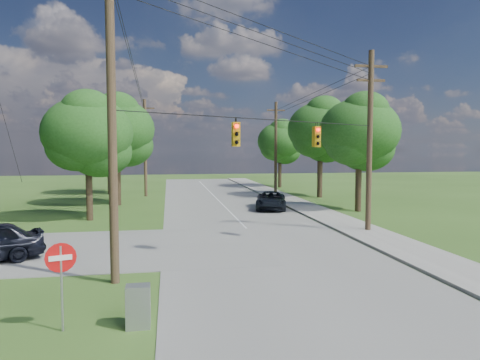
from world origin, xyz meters
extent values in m
plane|color=#32561C|center=(0.00, 0.00, 0.00)|extent=(140.00, 140.00, 0.00)
cube|color=gray|center=(2.00, 5.00, 0.01)|extent=(10.00, 100.00, 0.03)
cube|color=#AAA89F|center=(8.70, 5.00, 0.06)|extent=(2.60, 100.00, 0.12)
cylinder|color=#4F3D28|center=(-4.60, 0.40, 6.00)|extent=(0.32, 0.32, 12.00)
cylinder|color=#4F3D28|center=(8.90, 8.00, 5.25)|extent=(0.32, 0.32, 10.50)
cube|color=#4F3D28|center=(8.90, 8.00, 9.60)|extent=(2.00, 0.12, 0.14)
cube|color=#4F3D28|center=(8.90, 8.00, 8.80)|extent=(1.70, 0.12, 0.14)
cylinder|color=#4F3D28|center=(8.90, 30.00, 5.00)|extent=(0.32, 0.32, 10.00)
cube|color=#4F3D28|center=(8.90, 30.00, 9.10)|extent=(2.00, 0.12, 0.14)
cylinder|color=#4F3D28|center=(-5.00, 30.00, 5.00)|extent=(0.32, 0.32, 10.00)
cube|color=#4F3D28|center=(-5.00, 30.00, 9.10)|extent=(2.00, 0.12, 0.14)
cylinder|color=black|center=(2.15, 4.20, 10.35)|extent=(13.52, 7.63, 1.53)
cylinder|color=black|center=(2.15, 4.20, 9.95)|extent=(13.52, 7.63, 1.53)
cylinder|color=black|center=(2.15, 4.20, 9.55)|extent=(13.52, 7.63, 1.53)
cylinder|color=black|center=(8.90, 19.00, 9.35)|extent=(0.03, 22.00, 0.53)
cylinder|color=black|center=(-4.80, 15.20, 10.10)|extent=(0.43, 29.60, 2.03)
cylinder|color=black|center=(8.90, 19.00, 8.95)|extent=(0.03, 22.00, 0.53)
cylinder|color=black|center=(-4.80, 15.20, 9.70)|extent=(0.43, 29.60, 2.03)
cylinder|color=black|center=(2.15, 4.20, 6.20)|extent=(13.52, 7.63, 0.04)
cube|color=#CA930B|center=(0.26, 3.02, 5.48)|extent=(0.32, 0.22, 1.05)
sphere|color=#FF0C05|center=(0.26, 2.88, 5.83)|extent=(0.17, 0.17, 0.17)
cube|color=#CA930B|center=(0.26, 3.26, 5.48)|extent=(0.32, 0.22, 1.05)
sphere|color=#FF0C05|center=(0.26, 3.40, 5.83)|extent=(0.17, 0.17, 0.17)
cube|color=#CA930B|center=(4.85, 5.60, 5.48)|extent=(0.32, 0.22, 1.05)
sphere|color=#FF0C05|center=(4.85, 5.46, 5.83)|extent=(0.17, 0.17, 0.17)
cube|color=#CA930B|center=(4.85, 5.84, 5.48)|extent=(0.32, 0.22, 1.05)
sphere|color=#FF0C05|center=(4.85, 5.98, 5.83)|extent=(0.17, 0.17, 0.17)
cylinder|color=#402F20|center=(-8.00, 15.00, 1.57)|extent=(0.45, 0.45, 3.15)
ellipsoid|color=#1D4B16|center=(-8.00, 15.00, 5.94)|extent=(6.00, 6.00, 4.92)
cylinder|color=#402F20|center=(-7.00, 23.00, 1.75)|extent=(0.50, 0.50, 3.50)
ellipsoid|color=#1D4B16|center=(-7.00, 23.00, 6.60)|extent=(6.40, 6.40, 5.25)
cylinder|color=#402F20|center=(-9.00, 33.00, 1.66)|extent=(0.48, 0.47, 3.32)
ellipsoid|color=#1D4B16|center=(-9.00, 33.00, 6.27)|extent=(6.00, 6.00, 4.92)
cylinder|color=#402F20|center=(12.00, 16.00, 1.66)|extent=(0.48, 0.48, 3.32)
ellipsoid|color=#1D4B16|center=(12.00, 16.00, 6.27)|extent=(6.20, 6.20, 5.08)
cylinder|color=#402F20|center=(12.50, 26.00, 1.84)|extent=(0.52, 0.52, 3.67)
ellipsoid|color=#1D4B16|center=(12.50, 26.00, 6.93)|extent=(6.60, 6.60, 5.41)
cylinder|color=#402F20|center=(11.50, 38.00, 1.57)|extent=(0.45, 0.45, 3.15)
ellipsoid|color=#1D4B16|center=(11.50, 38.00, 5.94)|extent=(5.80, 5.80, 4.76)
imported|color=black|center=(5.50, 18.12, 0.73)|extent=(3.46, 5.44, 1.40)
cube|color=#96989B|center=(-3.50, -3.76, 0.58)|extent=(0.65, 0.47, 1.16)
cylinder|color=#96989B|center=(-5.46, -3.65, 1.14)|extent=(0.06, 0.06, 2.29)
cylinder|color=red|center=(-5.46, -3.65, 1.98)|extent=(0.76, 0.26, 0.79)
cube|color=white|center=(-5.46, -3.68, 1.98)|extent=(0.56, 0.20, 0.14)
camera|label=1|loc=(-2.65, -15.30, 4.79)|focal=32.00mm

